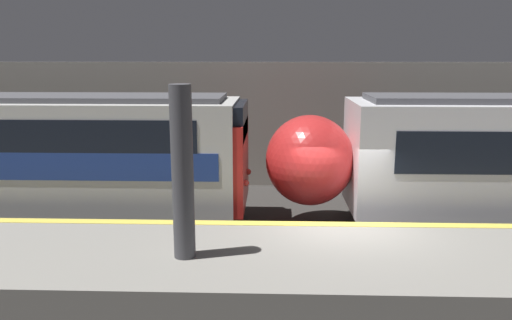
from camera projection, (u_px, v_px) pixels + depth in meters
name	position (u px, v px, depth m)	size (l,w,h in m)	color
ground_plane	(340.00, 261.00, 11.77)	(120.00, 120.00, 0.00)	#33302D
platform	(353.00, 275.00, 9.92)	(40.00, 3.59, 0.97)	gray
station_rear_barrier	(318.00, 125.00, 18.03)	(50.00, 0.15, 4.50)	#9E998E
support_pillar_near	(183.00, 173.00, 9.28)	(0.41, 0.41, 3.30)	#47474C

